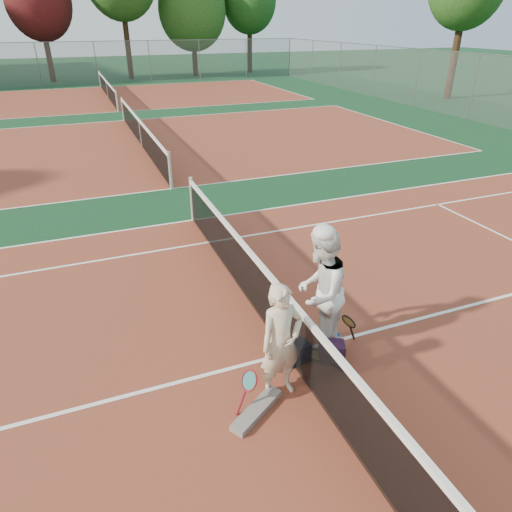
# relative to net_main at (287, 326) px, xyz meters

# --- Properties ---
(ground) EXTENTS (130.00, 130.00, 0.00)m
(ground) POSITION_rel_net_main_xyz_m (0.00, 0.00, -0.51)
(ground) COLOR #0E341A
(ground) RESTS_ON ground
(court_main) EXTENTS (23.77, 10.97, 0.01)m
(court_main) POSITION_rel_net_main_xyz_m (0.00, 0.00, -0.51)
(court_main) COLOR brown
(court_main) RESTS_ON ground
(court_far_a) EXTENTS (23.77, 10.97, 0.01)m
(court_far_a) POSITION_rel_net_main_xyz_m (0.00, 13.50, -0.51)
(court_far_a) COLOR brown
(court_far_a) RESTS_ON ground
(court_far_b) EXTENTS (23.77, 10.97, 0.01)m
(court_far_b) POSITION_rel_net_main_xyz_m (0.00, 27.00, -0.51)
(court_far_b) COLOR brown
(court_far_b) RESTS_ON ground
(net_main) EXTENTS (0.10, 10.98, 1.02)m
(net_main) POSITION_rel_net_main_xyz_m (0.00, 0.00, 0.00)
(net_main) COLOR black
(net_main) RESTS_ON ground
(net_far_a) EXTENTS (0.10, 10.98, 1.02)m
(net_far_a) POSITION_rel_net_main_xyz_m (0.00, 13.50, 0.00)
(net_far_a) COLOR black
(net_far_a) RESTS_ON ground
(net_far_b) EXTENTS (0.10, 10.98, 1.02)m
(net_far_b) POSITION_rel_net_main_xyz_m (0.00, 27.00, 0.00)
(net_far_b) COLOR black
(net_far_b) RESTS_ON ground
(fence_back) EXTENTS (32.00, 0.06, 3.00)m
(fence_back) POSITION_rel_net_main_xyz_m (0.00, 34.00, 0.99)
(fence_back) COLOR slate
(fence_back) RESTS_ON ground
(player_a) EXTENTS (0.65, 0.47, 1.64)m
(player_a) POSITION_rel_net_main_xyz_m (-0.40, -0.65, 0.31)
(player_a) COLOR beige
(player_a) RESTS_ON ground
(player_b) EXTENTS (1.19, 1.19, 1.94)m
(player_b) POSITION_rel_net_main_xyz_m (0.50, 0.01, 0.46)
(player_b) COLOR white
(player_b) RESTS_ON ground
(racket_red) EXTENTS (0.41, 0.38, 0.53)m
(racket_red) POSITION_rel_net_main_xyz_m (-0.87, -0.74, -0.24)
(racket_red) COLOR maroon
(racket_red) RESTS_ON ground
(racket_black_held) EXTENTS (0.37, 0.36, 0.55)m
(racket_black_held) POSITION_rel_net_main_xyz_m (0.95, -0.14, -0.23)
(racket_black_held) COLOR black
(racket_black_held) RESTS_ON ground
(racket_spare) EXTENTS (0.54, 0.65, 0.10)m
(racket_spare) POSITION_rel_net_main_xyz_m (0.36, -0.26, -0.46)
(racket_spare) COLOR black
(racket_spare) RESTS_ON ground
(sports_bag_navy) EXTENTS (0.41, 0.31, 0.29)m
(sports_bag_navy) POSITION_rel_net_main_xyz_m (0.08, -0.18, -0.37)
(sports_bag_navy) COLOR black
(sports_bag_navy) RESTS_ON ground
(sports_bag_purple) EXTENTS (0.43, 0.38, 0.30)m
(sports_bag_purple) POSITION_rel_net_main_xyz_m (0.55, -0.35, -0.36)
(sports_bag_purple) COLOR black
(sports_bag_purple) RESTS_ON ground
(net_cover_canvas) EXTENTS (0.83, 0.64, 0.09)m
(net_cover_canvas) POSITION_rel_net_main_xyz_m (-0.83, -0.90, -0.46)
(net_cover_canvas) COLOR slate
(net_cover_canvas) RESTS_ON ground
(water_bottle) EXTENTS (0.09, 0.09, 0.30)m
(water_bottle) POSITION_rel_net_main_xyz_m (0.73, -0.24, -0.36)
(water_bottle) COLOR #C3E0F8
(water_bottle) RESTS_ON ground
(tree_back_maroon) EXTENTS (4.75, 4.75, 8.30)m
(tree_back_maroon) POSITION_rel_net_main_xyz_m (-3.25, 37.30, 5.04)
(tree_back_maroon) COLOR #382314
(tree_back_maroon) RESTS_ON ground
(tree_back_4) EXTENTS (5.63, 5.63, 8.38)m
(tree_back_4) POSITION_rel_net_main_xyz_m (8.52, 37.51, 4.62)
(tree_back_4) COLOR #382314
(tree_back_4) RESTS_ON ground
(tree_back_5) EXTENTS (4.72, 4.72, 8.61)m
(tree_back_5) POSITION_rel_net_main_xyz_m (13.90, 38.13, 5.35)
(tree_back_5) COLOR #382314
(tree_back_5) RESTS_ON ground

